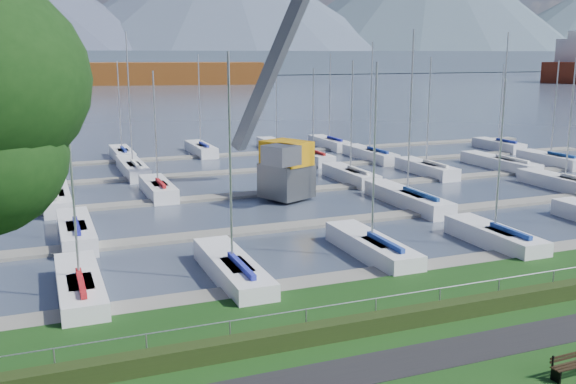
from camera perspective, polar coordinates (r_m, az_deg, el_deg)
path at (r=24.52m, az=13.37°, el=-13.86°), size 160.00×2.00×0.04m
water at (r=281.40m, az=-19.14°, el=9.30°), size 800.00×540.00×0.20m
hedge at (r=26.34m, az=10.14°, el=-11.01°), size 80.00×0.70×0.70m
fence at (r=26.34m, az=9.75°, el=-9.00°), size 80.00×0.04×0.04m
foothill at (r=351.15m, az=-19.78°, el=10.75°), size 900.00×80.00×12.00m
docks at (r=49.84m, az=-5.92°, el=-0.45°), size 90.00×41.60×0.25m
bench_right at (r=24.27m, az=24.01°, el=-13.85°), size 1.82×0.49×0.85m
crane at (r=49.53m, az=-0.16°, el=6.04°), size 7.95×12.82×22.35m
cargo_ship_mid at (r=241.84m, az=-15.33°, el=10.10°), size 100.00×39.40×21.50m
sailboat_fleet at (r=51.04m, az=-9.02°, el=6.09°), size 75.37×48.98×13.13m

